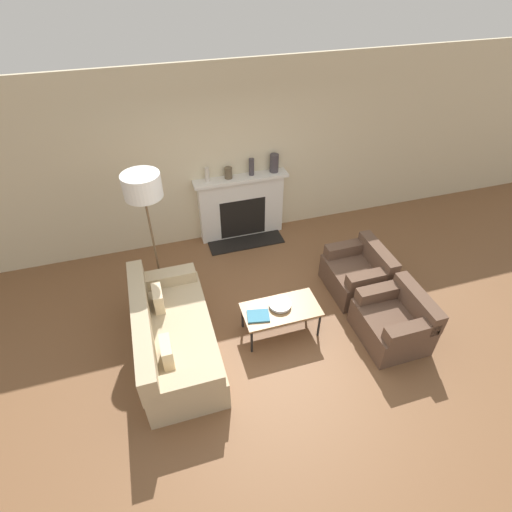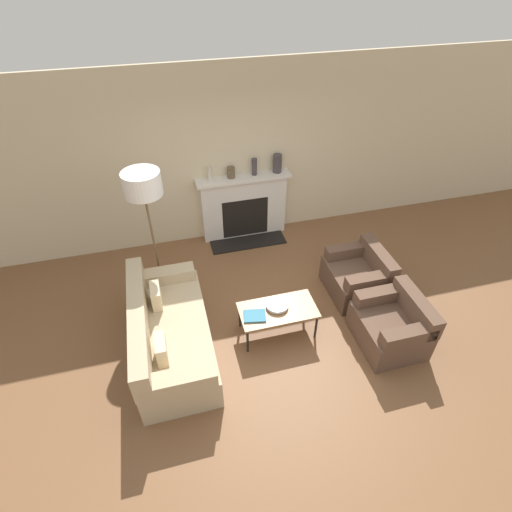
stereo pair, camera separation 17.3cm
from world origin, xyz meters
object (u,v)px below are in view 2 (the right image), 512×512
object	(u,v)px
fireplace	(244,207)
mantel_vase_left	(210,174)
couch	(168,334)
book	(255,316)
armchair_near	(392,325)
mantel_vase_right	(277,163)
bowl	(277,305)
floor_lamp	(144,191)
coffee_table	(278,311)
armchair_far	(358,276)
mantel_vase_center_right	(254,167)
mantel_vase_center_left	(231,173)

from	to	relation	value
fireplace	mantel_vase_left	xyz separation A→B (m)	(-0.54, 0.01, 0.71)
couch	book	bearing A→B (deg)	-95.22
couch	armchair_near	xyz separation A→B (m)	(2.82, -0.58, -0.02)
mantel_vase_right	fireplace	bearing A→B (deg)	-178.58
bowl	floor_lamp	size ratio (longest dim) A/B	0.15
coffee_table	mantel_vase_right	bearing A→B (deg)	73.68
couch	coffee_table	size ratio (longest dim) A/B	1.93
book	armchair_far	bearing A→B (deg)	27.40
armchair_near	mantel_vase_center_right	xyz separation A→B (m)	(-1.10, 2.86, 1.00)
armchair_far	coffee_table	xyz separation A→B (m)	(-1.39, -0.46, 0.11)
couch	floor_lamp	bearing A→B (deg)	0.41
mantel_vase_left	coffee_table	bearing A→B (deg)	-79.38
armchair_far	mantel_vase_left	xyz separation A→B (m)	(-1.83, 1.87, 0.98)
floor_lamp	mantel_vase_center_left	xyz separation A→B (m)	(1.34, 1.10, -0.47)
mantel_vase_center_right	mantel_vase_right	distance (m)	0.39
floor_lamp	mantel_vase_left	xyz separation A→B (m)	(1.00, 1.10, -0.44)
book	mantel_vase_center_right	size ratio (longest dim) A/B	1.13
mantel_vase_left	mantel_vase_center_right	distance (m)	0.73
couch	mantel_vase_center_right	size ratio (longest dim) A/B	6.98
coffee_table	couch	bearing A→B (deg)	177.73
book	mantel_vase_left	distance (m)	2.52
floor_lamp	mantel_vase_center_right	distance (m)	2.09
book	floor_lamp	bearing A→B (deg)	141.95
floor_lamp	mantel_vase_center_right	size ratio (longest dim) A/B	7.07
armchair_far	mantel_vase_center_left	size ratio (longest dim) A/B	4.88
couch	floor_lamp	distance (m)	1.83
armchair_far	mantel_vase_center_right	size ratio (longest dim) A/B	3.15
book	floor_lamp	size ratio (longest dim) A/B	0.16
coffee_table	mantel_vase_center_right	size ratio (longest dim) A/B	3.62
mantel_vase_center_right	mantel_vase_right	world-z (taller)	mantel_vase_right
floor_lamp	fireplace	bearing A→B (deg)	35.13
fireplace	coffee_table	xyz separation A→B (m)	(-0.11, -2.32, -0.16)
fireplace	armchair_near	distance (m)	3.13
armchair_near	mantel_vase_left	world-z (taller)	mantel_vase_left
book	mantel_vase_center_left	bearing A→B (deg)	95.45
coffee_table	mantel_vase_left	size ratio (longest dim) A/B	4.35
fireplace	couch	distance (m)	2.74
mantel_vase_center_left	mantel_vase_center_right	xyz separation A→B (m)	(0.39, 0.00, 0.05)
bowl	book	bearing A→B (deg)	-164.34
couch	book	size ratio (longest dim) A/B	6.16
floor_lamp	mantel_vase_center_left	bearing A→B (deg)	39.31
mantel_vase_right	book	bearing A→B (deg)	-112.98
armchair_far	couch	bearing A→B (deg)	-81.83
mantel_vase_right	armchair_near	bearing A→B (deg)	-76.05
armchair_far	mantel_vase_right	xyz separation A→B (m)	(-0.71, 1.87, 1.01)
fireplace	bowl	xyz separation A→B (m)	(-0.10, -2.27, -0.09)
book	mantel_vase_center_left	distance (m)	2.52
bowl	mantel_vase_right	bearing A→B (deg)	73.43
mantel_vase_left	couch	bearing A→B (deg)	-113.47
mantel_vase_center_left	floor_lamp	bearing A→B (deg)	-140.69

